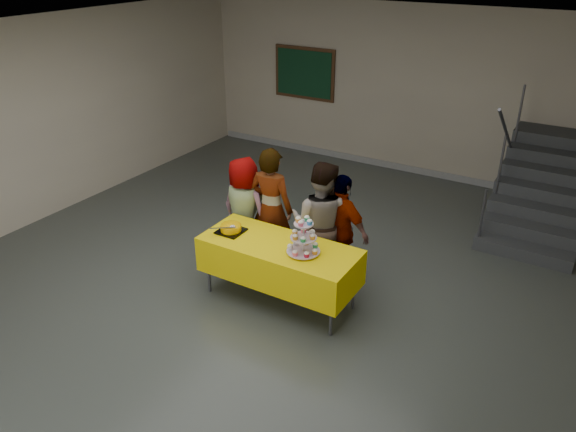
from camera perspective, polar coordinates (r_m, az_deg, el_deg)
name	(u,v)px	position (r m, az deg, el deg)	size (l,w,h in m)	color
room_shell	(242,129)	(6.04, -4.68, 8.80)	(10.00, 10.04, 3.02)	#4C514C
bake_table	(279,260)	(6.61, -0.89, -4.50)	(1.88, 0.78, 0.77)	#595960
cupcake_stand	(304,240)	(6.24, 1.59, -2.41)	(0.38, 0.38, 0.44)	silver
bear_cake	(231,227)	(6.78, -5.83, -1.16)	(0.32, 0.36, 0.12)	black
schoolchild_a	(244,210)	(7.42, -4.45, 0.57)	(0.71, 0.46, 1.46)	slate
schoolchild_b	(271,209)	(7.21, -1.74, 0.72)	(0.60, 0.40, 1.66)	slate
schoolchild_c	(321,223)	(6.92, 3.34, -0.72)	(0.78, 0.61, 1.60)	slate
schoolchild_d	(341,230)	(6.96, 5.39, -1.40)	(0.84, 0.35, 1.44)	slate
staircase	(545,190)	(9.47, 24.62, 2.41)	(1.30, 2.40, 2.04)	#424447
noticeboard	(304,73)	(11.28, 1.68, 14.29)	(1.30, 0.05, 1.00)	#472B16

